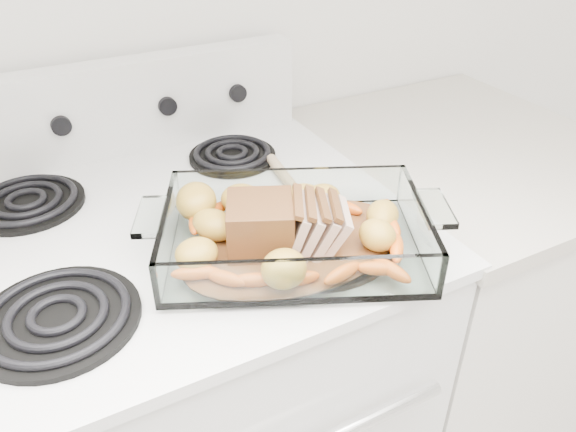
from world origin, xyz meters
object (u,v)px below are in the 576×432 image
baking_dish (294,239)px  pork_roast (279,229)px  counter_right (439,308)px  electric_range (190,404)px

baking_dish → pork_roast: (-0.03, 0.00, 0.03)m
counter_right → pork_roast: 0.77m
pork_roast → baking_dish: bearing=0.4°
counter_right → baking_dish: (-0.52, -0.17, 0.50)m
counter_right → baking_dish: baking_dish is taller
counter_right → pork_roast: size_ratio=5.27×
electric_range → pork_roast: bearing=-55.3°
electric_range → counter_right: electric_range is taller
electric_range → counter_right: size_ratio=1.20×
electric_range → pork_roast: size_ratio=6.32×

